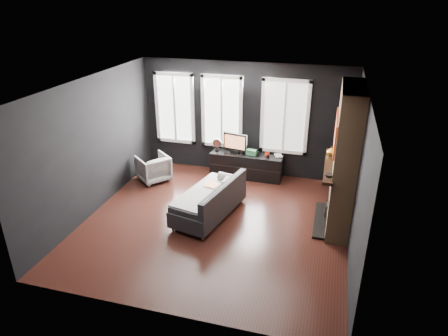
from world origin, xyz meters
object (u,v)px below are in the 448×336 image
(media_console, at_px, (247,165))
(book, at_px, (275,151))
(mug, at_px, (267,154))
(mantel_vase, at_px, (331,151))
(sofa, at_px, (209,198))
(monitor, at_px, (235,142))
(armchair, at_px, (153,167))

(media_console, relative_size, book, 7.54)
(mug, xyz_separation_m, mantel_vase, (1.42, -1.15, 0.66))
(sofa, height_order, book, book)
(media_console, xyz_separation_m, monitor, (-0.30, -0.01, 0.57))
(book, bearing_deg, monitor, -178.30)
(mug, bearing_deg, sofa, -112.58)
(armchair, height_order, monitor, monitor)
(monitor, bearing_deg, mantel_vase, -17.86)
(monitor, bearing_deg, mug, 7.94)
(sofa, height_order, mug, sofa)
(mantel_vase, bearing_deg, monitor, 151.85)
(sofa, height_order, monitor, monitor)
(sofa, distance_m, monitor, 2.06)
(armchair, bearing_deg, mug, 146.88)
(media_console, height_order, mantel_vase, mantel_vase)
(monitor, height_order, mug, monitor)
(sofa, xyz_separation_m, media_console, (0.33, 2.01, -0.09))
(monitor, height_order, mantel_vase, mantel_vase)
(media_console, bearing_deg, sofa, -98.24)
(mug, bearing_deg, book, 19.95)
(sofa, relative_size, media_console, 1.03)
(armchair, bearing_deg, book, 147.09)
(armchair, height_order, media_console, armchair)
(book, bearing_deg, media_console, -178.27)
(sofa, height_order, armchair, sofa)
(book, xyz_separation_m, mantel_vase, (1.26, -1.21, 0.61))
(armchair, xyz_separation_m, media_console, (2.09, 0.81, -0.05))
(armchair, relative_size, mantel_vase, 3.93)
(media_console, relative_size, mantel_vase, 9.86)
(media_console, bearing_deg, book, 2.83)
(book, height_order, mantel_vase, mantel_vase)
(sofa, height_order, media_console, sofa)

